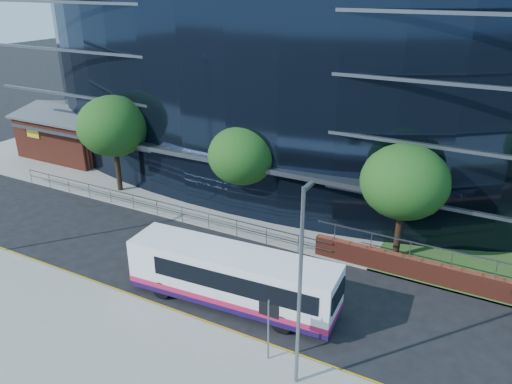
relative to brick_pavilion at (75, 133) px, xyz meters
The scene contains 15 objects.
ground 25.88m from the brick_pavilion, 31.53° to the right, with size 200.00×200.00×0.00m, color black.
pavement_near 28.80m from the brick_pavilion, 40.06° to the right, with size 80.00×8.00×0.15m, color gray.
kerb 26.41m from the brick_pavilion, 33.38° to the right, with size 80.00×0.25×0.16m, color gray.
yellow_line_outer 26.31m from the brick_pavilion, 33.02° to the right, with size 80.00×0.08×0.01m, color gold.
yellow_line_inner 26.23m from the brick_pavilion, 32.74° to the right, with size 80.00×0.08×0.01m, color gold.
far_forecourt 16.30m from the brick_pavilion, ahead, with size 50.00×8.00×0.10m, color gray.
glass_office 20.37m from the brick_pavilion, 22.21° to the left, with size 44.00×23.10×16.00m.
brick_pavilion is the anchor object (origin of this frame).
guard_railings 15.48m from the brick_pavilion, 24.90° to the right, with size 24.00×0.05×1.10m.
street_sign 30.49m from the brick_pavilion, 29.65° to the right, with size 0.85×0.09×2.80m.
tree_far_a 10.48m from the brick_pavilion, 26.55° to the right, with size 4.95×4.95×6.98m.
tree_far_b 19.55m from the brick_pavilion, 11.88° to the right, with size 4.29×4.29×6.05m.
tree_far_c 29.46m from the brick_pavilion, ahead, with size 4.62×4.62×6.51m.
streetlight_east 32.19m from the brick_pavilion, 29.24° to the right, with size 0.15×0.77×8.00m.
city_bus 26.39m from the brick_pavilion, 27.99° to the right, with size 10.29×3.02×2.75m.
Camera 1 is at (11.59, -15.77, 14.20)m, focal length 35.00 mm.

